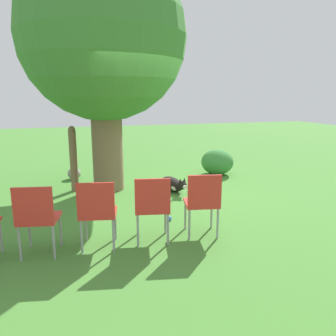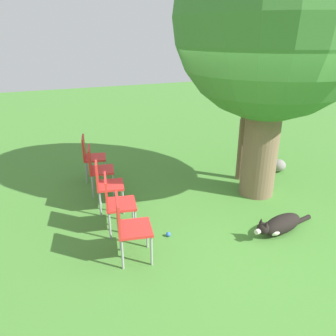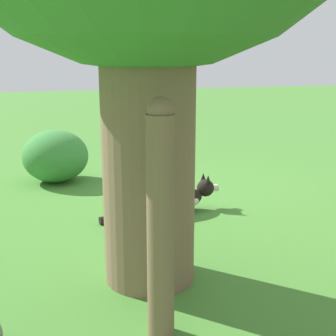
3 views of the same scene
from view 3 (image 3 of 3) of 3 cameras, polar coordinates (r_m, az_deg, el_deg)
The scene contains 4 objects.
ground_plane at distance 4.32m, azimuth 3.22°, elevation -6.43°, with size 30.00×30.00×0.00m, color #478433.
dog at distance 4.47m, azimuth 0.47°, elevation -3.89°, with size 1.22×0.42×0.34m.
fence_post at distance 2.44m, azimuth -0.91°, elevation -6.49°, with size 0.15×0.15×1.30m.
low_shrub at distance 5.67m, azimuth -13.56°, elevation 1.42°, with size 0.77×0.77×0.62m.
Camera 3 is at (1.29, 3.84, 1.51)m, focal length 50.00 mm.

